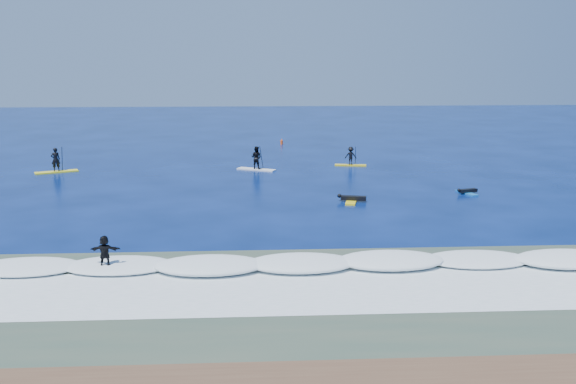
{
  "coord_description": "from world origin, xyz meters",
  "views": [
    {
      "loc": [
        -1.07,
        -37.0,
        9.2
      ],
      "look_at": [
        1.16,
        2.96,
        0.6
      ],
      "focal_mm": 40.0,
      "sensor_mm": 36.0,
      "label": 1
    }
  ],
  "objects": [
    {
      "name": "wave_surfer",
      "position": [
        -7.47,
        -10.22,
        0.84
      ],
      "size": [
        2.06,
        0.61,
        1.48
      ],
      "rotation": [
        0.0,
        0.0,
        -0.02
      ],
      "color": "white",
      "rests_on": "breaking_wave"
    },
    {
      "name": "sup_paddler_center",
      "position": [
        -0.78,
        14.4,
        0.84
      ],
      "size": [
        3.23,
        2.14,
        2.25
      ],
      "rotation": [
        0.0,
        0.0,
        -0.46
      ],
      "color": "white",
      "rests_on": "ground"
    },
    {
      "name": "marker_buoy",
      "position": [
        1.96,
        29.37,
        0.28
      ],
      "size": [
        0.27,
        0.27,
        0.64
      ],
      "rotation": [
        0.0,
        0.0,
        -0.08
      ],
      "color": "#F14B15",
      "rests_on": "ground"
    },
    {
      "name": "prone_paddler_far",
      "position": [
        13.35,
        4.54,
        0.14
      ],
      "size": [
        1.5,
        1.97,
        0.4
      ],
      "rotation": [
        0.0,
        0.0,
        1.88
      ],
      "color": "blue",
      "rests_on": "ground"
    },
    {
      "name": "sup_paddler_left",
      "position": [
        -16.7,
        14.19,
        0.72
      ],
      "size": [
        3.32,
        2.09,
        2.3
      ],
      "rotation": [
        0.0,
        0.0,
        0.42
      ],
      "color": "yellow",
      "rests_on": "ground"
    },
    {
      "name": "sup_paddler_right",
      "position": [
        7.18,
        16.0,
        0.72
      ],
      "size": [
        2.71,
        1.1,
        1.85
      ],
      "rotation": [
        0.0,
        0.0,
        -0.17
      ],
      "color": "gold",
      "rests_on": "ground"
    },
    {
      "name": "whitewater",
      "position": [
        0.0,
        -13.0,
        0.0
      ],
      "size": [
        34.0,
        5.0,
        0.02
      ],
      "primitive_type": "cube",
      "color": "silver",
      "rests_on": "ground"
    },
    {
      "name": "breaking_wave",
      "position": [
        0.0,
        -10.0,
        0.0
      ],
      "size": [
        40.0,
        6.0,
        0.3
      ],
      "primitive_type": "cube",
      "color": "white",
      "rests_on": "ground"
    },
    {
      "name": "shallow_water",
      "position": [
        0.0,
        -14.0,
        0.01
      ],
      "size": [
        90.0,
        13.0,
        0.01
      ],
      "primitive_type": "cube",
      "color": "#354939",
      "rests_on": "ground"
    },
    {
      "name": "prone_paddler_near",
      "position": [
        5.23,
        2.62,
        0.17
      ],
      "size": [
        1.84,
        2.4,
        0.49
      ],
      "rotation": [
        0.0,
        0.0,
        1.33
      ],
      "color": "yellow",
      "rests_on": "ground"
    },
    {
      "name": "ground",
      "position": [
        0.0,
        0.0,
        0.0
      ],
      "size": [
        160.0,
        160.0,
        0.0
      ],
      "primitive_type": "plane",
      "color": "#03123F",
      "rests_on": "ground"
    }
  ]
}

